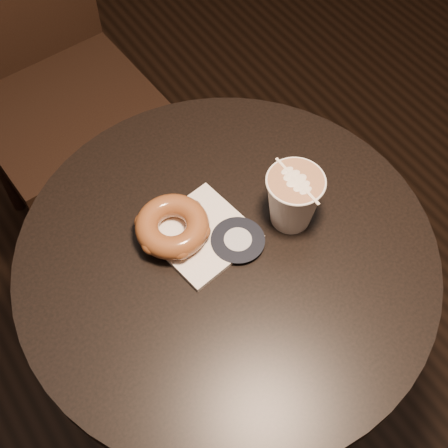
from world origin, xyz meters
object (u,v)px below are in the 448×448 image
object	(u,v)px
latte_cup	(293,200)
pastry_bag	(202,234)
cafe_table	(226,305)
doughnut	(172,226)
chair	(36,51)

from	to	relation	value
latte_cup	pastry_bag	bearing A→B (deg)	159.31
latte_cup	cafe_table	bearing A→B (deg)	178.08
pastry_bag	latte_cup	xyz separation A→B (m)	(0.14, -0.05, 0.05)
cafe_table	pastry_bag	distance (m)	0.21
latte_cup	doughnut	bearing A→B (deg)	155.81
cafe_table	chair	xyz separation A→B (m)	(-0.01, 0.80, 0.05)
cafe_table	latte_cup	world-z (taller)	latte_cup
chair	latte_cup	size ratio (longest dim) A/B	10.07
cafe_table	pastry_bag	world-z (taller)	pastry_bag
chair	latte_cup	distance (m)	0.84
pastry_bag	cafe_table	bearing A→B (deg)	-80.69
cafe_table	pastry_bag	size ratio (longest dim) A/B	5.05
cafe_table	doughnut	xyz separation A→B (m)	(-0.05, 0.08, 0.23)
cafe_table	latte_cup	bearing A→B (deg)	-1.92
doughnut	latte_cup	world-z (taller)	latte_cup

